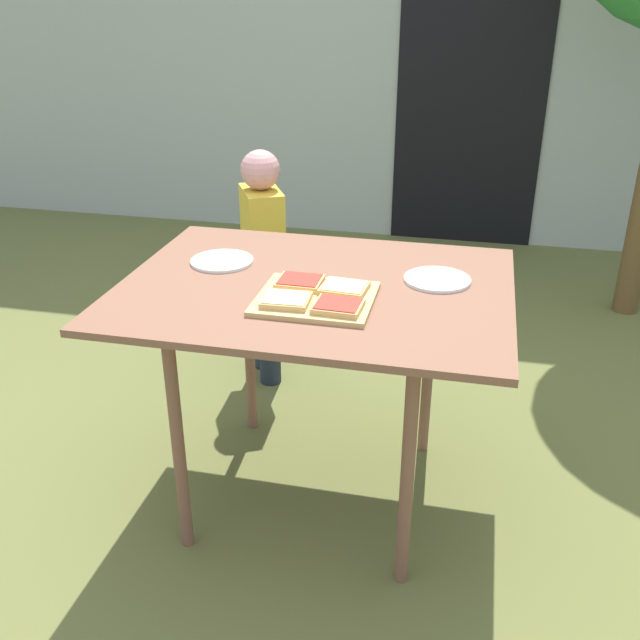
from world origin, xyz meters
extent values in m
plane|color=olive|center=(0.00, 0.00, 0.00)|extent=(16.00, 16.00, 0.00)
cube|color=#ADB2A8|center=(0.00, 2.83, 1.42)|extent=(8.00, 0.20, 2.83)
cube|color=black|center=(0.34, 2.72, 1.00)|extent=(0.90, 0.02, 2.00)
cube|color=brown|center=(0.00, 0.00, 0.75)|extent=(1.14, 0.87, 0.02)
cylinder|color=brown|center=(-0.33, -0.33, 0.37)|extent=(0.04, 0.04, 0.73)
cylinder|color=brown|center=(0.33, -0.33, 0.37)|extent=(0.04, 0.04, 0.73)
cylinder|color=brown|center=(-0.33, 0.33, 0.37)|extent=(0.04, 0.04, 0.73)
cylinder|color=brown|center=(0.33, 0.33, 0.37)|extent=(0.04, 0.04, 0.73)
cube|color=tan|center=(0.03, -0.12, 0.76)|extent=(0.32, 0.29, 0.01)
cube|color=#E2B065|center=(0.11, -0.18, 0.78)|extent=(0.13, 0.12, 0.02)
cube|color=red|center=(0.11, -0.18, 0.79)|extent=(0.12, 0.10, 0.00)
cube|color=#E2B065|center=(-0.04, -0.18, 0.78)|extent=(0.13, 0.12, 0.02)
cube|color=beige|center=(-0.04, -0.18, 0.79)|extent=(0.12, 0.10, 0.00)
cube|color=#E2B065|center=(-0.04, -0.04, 0.78)|extent=(0.13, 0.11, 0.02)
cube|color=red|center=(-0.04, -0.04, 0.79)|extent=(0.11, 0.10, 0.00)
cube|color=#E2B065|center=(0.10, -0.06, 0.78)|extent=(0.14, 0.12, 0.02)
cube|color=beige|center=(0.10, -0.06, 0.79)|extent=(0.12, 0.11, 0.00)
cylinder|color=white|center=(-0.33, 0.11, 0.76)|extent=(0.20, 0.20, 0.01)
cylinder|color=white|center=(0.35, 0.11, 0.76)|extent=(0.20, 0.20, 0.01)
cylinder|color=#212A36|center=(-0.42, 0.79, 0.22)|extent=(0.09, 0.09, 0.44)
cylinder|color=#212A36|center=(-0.36, 0.67, 0.22)|extent=(0.09, 0.09, 0.44)
cube|color=gold|center=(-0.39, 0.73, 0.63)|extent=(0.24, 0.28, 0.38)
sphere|color=pink|center=(-0.39, 0.73, 0.90)|extent=(0.15, 0.15, 0.15)
camera|label=1|loc=(0.44, -1.88, 1.56)|focal=40.10mm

